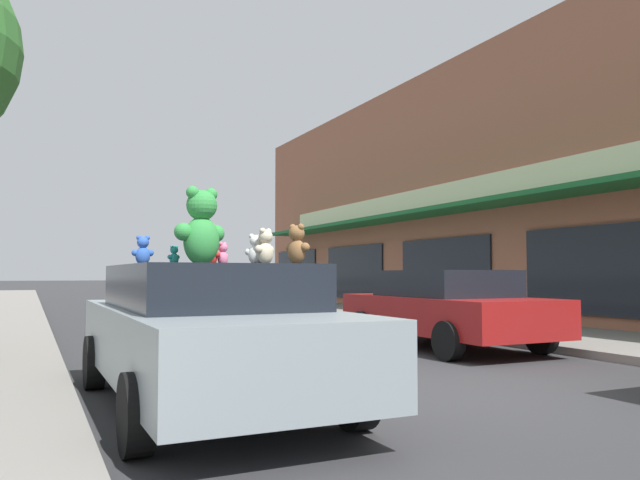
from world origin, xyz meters
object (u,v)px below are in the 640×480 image
teddy_bear_pink (223,255)px  plush_art_car (205,330)px  teddy_bear_brown (297,245)px  teddy_bear_cream (265,247)px  teddy_bear_giant (201,228)px  teddy_bear_black (262,251)px  teddy_bear_white (256,250)px  parked_car_far_center (446,307)px  teddy_bear_blue (143,251)px  teddy_bear_teal (174,256)px  teddy_bear_red (211,253)px

teddy_bear_pink → plush_art_car: bearing=24.6°
teddy_bear_brown → teddy_bear_cream: teddy_bear_brown is taller
teddy_bear_giant → teddy_bear_black: (0.58, -0.29, -0.25)m
teddy_bear_white → parked_car_far_center: (4.69, 3.25, -0.83)m
teddy_bear_white → plush_art_car: bearing=-3.3°
teddy_bear_pink → teddy_bear_black: (0.17, -0.91, 0.01)m
teddy_bear_blue → teddy_bear_black: bearing=155.7°
plush_art_car → teddy_bear_black: bearing=-0.4°
teddy_bear_teal → parked_car_far_center: size_ratio=0.05×
plush_art_car → teddy_bear_blue: teddy_bear_blue is taller
teddy_bear_giant → parked_car_far_center: 5.85m
teddy_bear_cream → teddy_bear_white: bearing=-99.5°
teddy_bear_pink → teddy_bear_black: bearing=60.6°
teddy_bear_red → teddy_bear_teal: teddy_bear_red is taller
teddy_bear_cream → teddy_bear_brown: bearing=84.9°
teddy_bear_blue → parked_car_far_center: (5.65, 2.41, -0.83)m
teddy_bear_red → teddy_bear_cream: 1.31m
teddy_bear_teal → teddy_bear_brown: bearing=94.8°
teddy_bear_brown → parked_car_far_center: (4.45, 3.73, -0.86)m
teddy_bear_giant → teddy_bear_red: size_ratio=2.62×
plush_art_car → teddy_bear_red: size_ratio=15.03×
teddy_bear_cream → plush_art_car: bearing=-74.5°
plush_art_car → teddy_bear_black: (0.60, -0.00, 0.80)m
teddy_bear_red → teddy_bear_brown: 1.69m
parked_car_far_center → teddy_bear_pink: bearing=-156.4°
teddy_bear_giant → teddy_bear_red: (0.27, 0.58, -0.25)m
teddy_bear_brown → teddy_bear_blue: 1.78m
teddy_bear_pink → parked_car_far_center: bearing=163.7°
teddy_bear_red → teddy_bear_teal: (-0.51, -0.39, -0.05)m
teddy_bear_brown → parked_car_far_center: 5.87m
teddy_bear_red → parked_car_far_center: bearing=-109.2°
teddy_bear_black → parked_car_far_center: size_ratio=0.07×
teddy_bear_red → teddy_bear_black: (0.31, -0.88, -0.00)m
teddy_bear_pink → teddy_bear_cream: size_ratio=0.79×
teddy_bear_brown → teddy_bear_black: 0.78m
teddy_bear_pink → teddy_bear_white: teddy_bear_white is taller
teddy_bear_giant → teddy_bear_teal: size_ratio=3.84×
teddy_bear_teal → plush_art_car: bearing=84.2°
teddy_bear_red → teddy_bear_brown: (0.38, -1.65, 0.03)m
teddy_bear_giant → teddy_bear_cream: teddy_bear_giant is taller
teddy_bear_white → teddy_bear_brown: bearing=148.7°
teddy_bear_pink → parked_car_far_center: size_ratio=0.07×
plush_art_car → teddy_bear_pink: 1.28m
parked_car_far_center → teddy_bear_red: bearing=-156.7°
teddy_bear_red → teddy_bear_blue: 0.89m
teddy_bear_brown → teddy_bear_black: bearing=-19.7°
teddy_bear_giant → teddy_bear_brown: (0.65, -1.07, -0.22)m
plush_art_car → teddy_bear_pink: bearing=64.0°
teddy_bear_blue → teddy_bear_brown: bearing=133.6°
teddy_bear_brown → teddy_bear_white: teddy_bear_brown is taller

